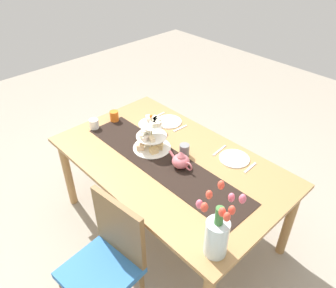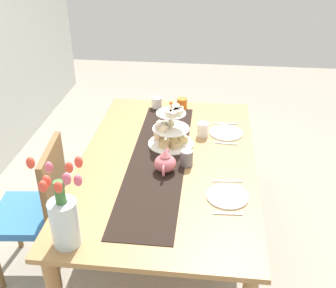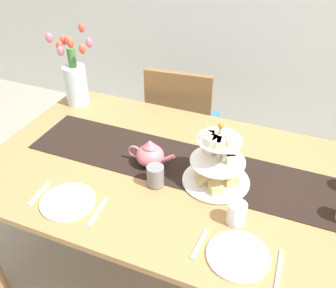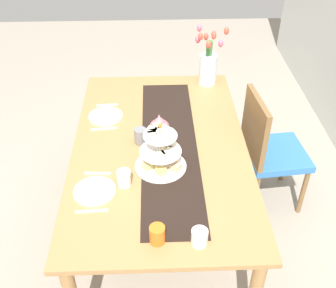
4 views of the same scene
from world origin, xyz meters
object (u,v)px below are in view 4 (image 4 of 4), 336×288
(tulip_vase, at_px, (208,64))
(mug_white_text, at_px, (124,178))
(dining_table, at_px, (160,156))
(dinner_plate_left, at_px, (106,116))
(cream_jug, at_px, (199,237))
(mug_orange, at_px, (157,234))
(fork_left, at_px, (107,105))
(fork_right, at_px, (97,173))
(teapot, at_px, (159,127))
(tiered_cake_stand, at_px, (161,153))
(mug_grey, at_px, (140,136))
(chair_left, at_px, (267,147))
(dinner_plate_right, at_px, (95,191))
(knife_left, at_px, (104,129))
(knife_right, at_px, (92,211))

(tulip_vase, xyz_separation_m, mug_white_text, (1.11, -0.58, -0.11))
(dining_table, distance_m, dinner_plate_left, 0.50)
(cream_jug, height_order, mug_orange, mug_orange)
(fork_left, height_order, mug_orange, mug_orange)
(fork_right, bearing_deg, teapot, 135.40)
(dining_table, distance_m, tiered_cake_stand, 0.28)
(fork_left, distance_m, mug_grey, 0.50)
(chair_left, relative_size, tulip_vase, 2.01)
(cream_jug, height_order, fork_left, cream_jug)
(chair_left, distance_m, dinner_plate_right, 1.32)
(teapot, height_order, mug_orange, teapot)
(mug_white_text, bearing_deg, fork_right, -120.79)
(teapot, xyz_separation_m, cream_jug, (0.88, 0.17, -0.02))
(cream_jug, relative_size, dinner_plate_left, 0.37)
(cream_jug, relative_size, fork_left, 0.57)
(cream_jug, relative_size, dinner_plate_right, 0.37)
(fork_right, distance_m, mug_orange, 0.60)
(cream_jug, relative_size, fork_right, 0.57)
(fork_left, xyz_separation_m, dinner_plate_right, (0.87, 0.00, 0.00))
(cream_jug, bearing_deg, mug_grey, -160.11)
(tulip_vase, height_order, mug_orange, tulip_vase)
(mug_grey, relative_size, mug_orange, 1.00)
(tulip_vase, bearing_deg, teapot, -30.45)
(fork_left, height_order, mug_grey, mug_grey)
(cream_jug, relative_size, knife_left, 0.50)
(mug_white_text, bearing_deg, knife_right, -39.42)
(mug_grey, xyz_separation_m, mug_white_text, (0.38, -0.08, -0.00))
(tiered_cake_stand, bearing_deg, cream_jug, 16.70)
(chair_left, height_order, tulip_vase, tulip_vase)
(chair_left, xyz_separation_m, tulip_vase, (-0.52, -0.38, 0.39))
(dinner_plate_left, height_order, fork_left, dinner_plate_left)
(dining_table, distance_m, dinner_plate_right, 0.54)
(tiered_cake_stand, distance_m, fork_right, 0.38)
(tulip_vase, distance_m, mug_orange, 1.57)
(fork_right, bearing_deg, fork_left, 180.00)
(mug_grey, distance_m, mug_orange, 0.79)
(tulip_vase, distance_m, mug_grey, 0.89)
(dining_table, height_order, tulip_vase, tulip_vase)
(tulip_vase, height_order, mug_white_text, tulip_vase)
(teapot, bearing_deg, mug_grey, -55.99)
(knife_left, bearing_deg, mug_grey, 58.61)
(tulip_vase, bearing_deg, knife_right, -29.67)
(cream_jug, height_order, dinner_plate_left, cream_jug)
(mug_orange, bearing_deg, dinner_plate_right, -136.12)
(dinner_plate_left, xyz_separation_m, knife_left, (0.14, 0.00, -0.00))
(teapot, bearing_deg, knife_left, -100.50)
(knife_right, distance_m, mug_grey, 0.63)
(teapot, relative_size, mug_white_text, 2.51)
(knife_left, xyz_separation_m, knife_right, (0.73, 0.00, 0.00))
(chair_left, relative_size, cream_jug, 10.71)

